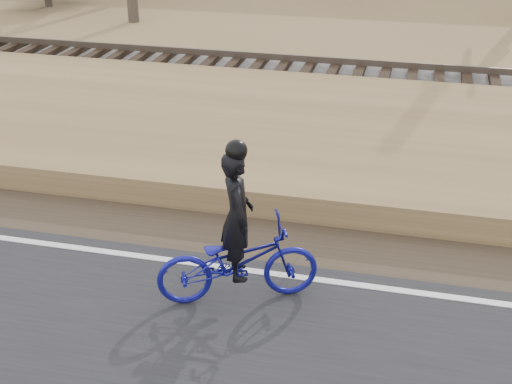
# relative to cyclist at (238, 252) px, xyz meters

# --- Properties ---
(ground) EXTENTS (120.00, 120.00, 0.00)m
(ground) POSITION_rel_cyclist_xyz_m (-3.09, 0.44, -0.73)
(ground) COLOR #957B4C
(ground) RESTS_ON ground
(edge_line) EXTENTS (120.00, 0.12, 0.01)m
(edge_line) POSITION_rel_cyclist_xyz_m (-3.09, 0.64, -0.67)
(edge_line) COLOR silver
(edge_line) RESTS_ON road
(shoulder) EXTENTS (120.00, 1.60, 0.04)m
(shoulder) POSITION_rel_cyclist_xyz_m (-3.09, 1.64, -0.71)
(shoulder) COLOR #473A2B
(shoulder) RESTS_ON ground
(embankment) EXTENTS (120.00, 5.00, 0.44)m
(embankment) POSITION_rel_cyclist_xyz_m (-3.09, 4.64, -0.51)
(embankment) COLOR #957B4C
(embankment) RESTS_ON ground
(ballast) EXTENTS (120.00, 3.00, 0.45)m
(ballast) POSITION_rel_cyclist_xyz_m (-3.09, 8.44, -0.51)
(ballast) COLOR slate
(ballast) RESTS_ON ground
(railroad) EXTENTS (120.00, 2.40, 0.29)m
(railroad) POSITION_rel_cyclist_xyz_m (-3.09, 8.44, -0.20)
(railroad) COLOR black
(railroad) RESTS_ON ballast
(cyclist) EXTENTS (2.12, 1.43, 2.14)m
(cyclist) POSITION_rel_cyclist_xyz_m (0.00, 0.00, 0.00)
(cyclist) COLOR navy
(cyclist) RESTS_ON road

